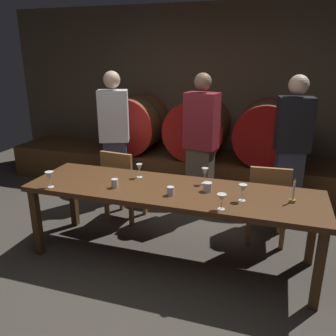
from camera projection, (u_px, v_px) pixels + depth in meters
name	position (u px, v px, depth m)	size (l,w,h in m)	color
ground_plane	(138.00, 272.00, 3.22)	(8.50, 8.50, 0.00)	#3F3A33
back_wall	(206.00, 95.00, 5.37)	(6.54, 0.24, 2.64)	brown
barrel_shelf	(196.00, 171.00, 5.22)	(5.89, 0.90, 0.49)	brown
wine_barrel_left	(136.00, 124.00, 5.29)	(0.84, 0.82, 0.84)	brown
wine_barrel_center	(198.00, 128.00, 5.00)	(0.84, 0.82, 0.84)	brown
wine_barrel_right	(267.00, 132.00, 4.72)	(0.84, 0.82, 0.84)	brown
dining_table	(171.00, 195.00, 3.22)	(2.75, 0.77, 0.75)	#4C2D16
chair_left	(122.00, 182.00, 4.08)	(0.44, 0.44, 0.88)	olive
chair_right	(268.00, 201.00, 3.58)	(0.43, 0.43, 0.88)	olive
guest_left	(115.00, 136.00, 4.59)	(0.44, 0.36, 1.73)	#33384C
guest_center	(201.00, 145.00, 4.16)	(0.42, 0.31, 1.73)	brown
guest_right	(291.00, 150.00, 3.95)	(0.42, 0.30, 1.73)	#33384C
candle_center	(293.00, 196.00, 2.89)	(0.05, 0.05, 0.21)	olive
wine_glass_far_left	(49.00, 177.00, 3.20)	(0.08, 0.08, 0.15)	white
wine_glass_left	(139.00, 168.00, 3.46)	(0.06, 0.06, 0.14)	silver
wine_glass_center	(205.00, 172.00, 3.29)	(0.06, 0.06, 0.16)	silver
wine_glass_right	(222.00, 198.00, 2.75)	(0.08, 0.08, 0.13)	silver
wine_glass_far_right	(243.00, 189.00, 2.91)	(0.07, 0.07, 0.15)	silver
cup_left	(115.00, 183.00, 3.22)	(0.06, 0.06, 0.08)	silver
cup_center	(170.00, 191.00, 3.05)	(0.06, 0.06, 0.08)	silver
cup_right	(207.00, 187.00, 3.13)	(0.08, 0.08, 0.08)	silver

